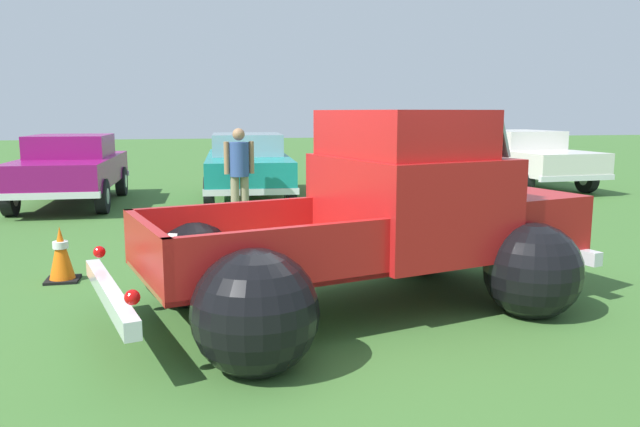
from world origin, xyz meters
TOP-DOWN VIEW (x-y plane):
  - ground_plane at (0.00, 0.00)m, footprint 80.00×80.00m
  - vintage_pickup_truck at (0.37, 0.10)m, footprint 4.96×3.63m
  - show_car_0 at (-3.87, 7.95)m, footprint 1.96×4.20m
  - show_car_1 at (-0.23, 7.96)m, footprint 2.06×4.66m
  - show_car_2 at (3.08, 8.68)m, footprint 1.93×4.50m
  - show_car_3 at (6.79, 8.80)m, footprint 2.19×4.56m
  - spectator_0 at (-0.63, 5.25)m, footprint 0.54×0.38m
  - lane_cone_0 at (-2.95, 1.68)m, footprint 0.36×0.36m
  - lane_cone_1 at (0.24, 2.45)m, footprint 0.36×0.36m

SIDE VIEW (x-z plane):
  - ground_plane at x=0.00m, z-range 0.00..0.00m
  - lane_cone_0 at x=-2.95m, z-range 0.00..0.63m
  - lane_cone_1 at x=0.24m, z-range 0.00..0.63m
  - vintage_pickup_truck at x=0.37m, z-range -0.22..1.74m
  - show_car_0 at x=-3.87m, z-range 0.06..1.49m
  - show_car_1 at x=-0.23m, z-range 0.07..1.50m
  - show_car_2 at x=3.08m, z-range 0.07..1.50m
  - show_car_3 at x=6.79m, z-range 0.07..1.50m
  - spectator_0 at x=-0.63m, z-range 0.11..1.73m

